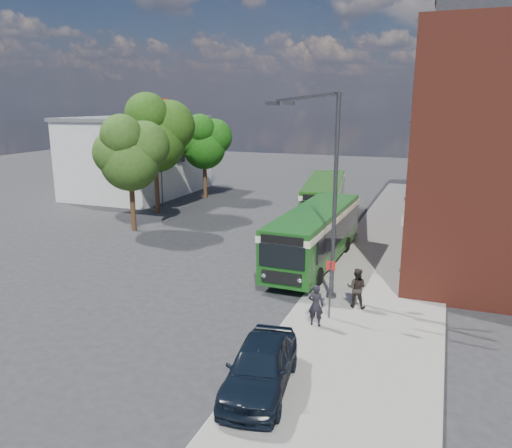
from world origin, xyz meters
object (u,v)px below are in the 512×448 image
at_px(street_lamp, 327,194).
at_px(bus_rear, 324,196).
at_px(bus_front, 315,231).
at_px(parked_car, 260,366).

relative_size(street_lamp, bus_rear, 0.78).
relative_size(bus_front, bus_rear, 0.95).
distance_m(street_lamp, bus_front, 5.87).
height_order(bus_front, parked_car, bus_front).
xyz_separation_m(bus_front, bus_rear, (-2.00, 10.59, 0.00)).
bearing_deg(parked_car, bus_front, 89.59).
distance_m(street_lamp, parked_car, 8.91).
height_order(street_lamp, parked_car, street_lamp).
xyz_separation_m(street_lamp, bus_front, (-1.64, 4.80, -2.96)).
bearing_deg(bus_front, bus_rear, 100.70).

